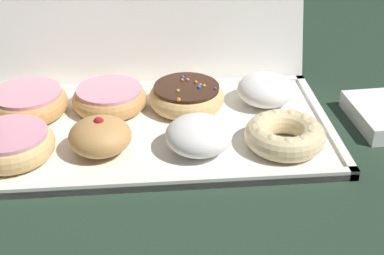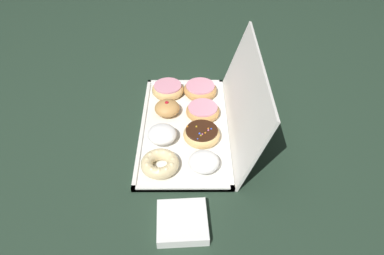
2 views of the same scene
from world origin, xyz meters
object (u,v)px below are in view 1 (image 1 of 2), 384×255
object	(u,v)px
donut_box	(150,130)
powdered_filled_donut_2	(199,135)
jelly_filled_donut_1	(101,136)
pink_frosted_donut_4	(28,102)
pink_frosted_donut_5	(110,98)
sprinkle_donut_6	(187,96)
cruller_donut_3	(286,134)
pink_frosted_donut_0	(12,144)
powdered_filled_donut_7	(266,90)

from	to	relation	value
donut_box	powdered_filled_donut_2	bearing A→B (deg)	-45.77
donut_box	jelly_filled_donut_1	distance (m)	0.09
powdered_filled_donut_2	pink_frosted_donut_4	bearing A→B (deg)	153.45
pink_frosted_donut_5	sprinkle_donut_6	world-z (taller)	sprinkle_donut_6
cruller_donut_3	pink_frosted_donut_4	bearing A→B (deg)	161.34
pink_frosted_donut_0	powdered_filled_donut_2	bearing A→B (deg)	-1.32
cruller_donut_3	sprinkle_donut_6	xyz separation A→B (m)	(-0.12, 0.12, 0.00)
cruller_donut_3	jelly_filled_donut_1	bearing A→B (deg)	177.97
jelly_filled_donut_1	sprinkle_donut_6	bearing A→B (deg)	42.35
donut_box	pink_frosted_donut_4	size ratio (longest dim) A/B	4.41
powdered_filled_donut_2	powdered_filled_donut_7	world-z (taller)	same
pink_frosted_donut_4	powdered_filled_donut_2	bearing A→B (deg)	-26.55
jelly_filled_donut_1	sprinkle_donut_6	xyz separation A→B (m)	(0.12, 0.11, -0.00)
jelly_filled_donut_1	cruller_donut_3	world-z (taller)	jelly_filled_donut_1
powdered_filled_donut_2	sprinkle_donut_6	size ratio (longest dim) A/B	0.78
pink_frosted_donut_4	cruller_donut_3	bearing A→B (deg)	-18.66
sprinkle_donut_6	powdered_filled_donut_7	xyz separation A→B (m)	(0.12, 0.00, 0.00)
cruller_donut_3	pink_frosted_donut_4	world-z (taller)	pink_frosted_donut_4
jelly_filled_donut_1	powdered_filled_donut_2	world-z (taller)	jelly_filled_donut_1
powdered_filled_donut_7	cruller_donut_3	bearing A→B (deg)	-89.40
powdered_filled_donut_2	powdered_filled_donut_7	bearing A→B (deg)	47.23
jelly_filled_donut_1	sprinkle_donut_6	world-z (taller)	jelly_filled_donut_1
cruller_donut_3	pink_frosted_donut_4	distance (m)	0.38
powdered_filled_donut_7	donut_box	bearing A→B (deg)	-162.00
jelly_filled_donut_1	pink_frosted_donut_4	xyz separation A→B (m)	(-0.11, 0.11, -0.00)
cruller_donut_3	powdered_filled_donut_7	world-z (taller)	powdered_filled_donut_7
pink_frosted_donut_5	sprinkle_donut_6	size ratio (longest dim) A/B	0.98
cruller_donut_3	pink_frosted_donut_4	xyz separation A→B (m)	(-0.36, 0.12, 0.00)
jelly_filled_donut_1	pink_frosted_donut_5	world-z (taller)	jelly_filled_donut_1
pink_frosted_donut_4	pink_frosted_donut_5	distance (m)	0.12
pink_frosted_donut_4	sprinkle_donut_6	xyz separation A→B (m)	(0.24, -0.00, -0.00)
jelly_filled_donut_1	pink_frosted_donut_0	bearing A→B (deg)	-178.47
powdered_filled_donut_2	jelly_filled_donut_1	bearing A→B (deg)	176.16
jelly_filled_donut_1	powdered_filled_donut_7	size ratio (longest dim) A/B	0.96
pink_frosted_donut_5	powdered_filled_donut_7	xyz separation A→B (m)	(0.24, -0.00, 0.01)
powdered_filled_donut_2	pink_frosted_donut_4	size ratio (longest dim) A/B	0.75
powdered_filled_donut_7	jelly_filled_donut_1	bearing A→B (deg)	-154.72
pink_frosted_donut_0	powdered_filled_donut_2	distance (m)	0.25
pink_frosted_donut_0	powdered_filled_donut_7	size ratio (longest dim) A/B	1.31
cruller_donut_3	sprinkle_donut_6	distance (m)	0.17
donut_box	pink_frosted_donut_5	distance (m)	0.09
jelly_filled_donut_1	pink_frosted_donut_4	distance (m)	0.16
pink_frosted_donut_0	pink_frosted_donut_4	bearing A→B (deg)	88.80
powdered_filled_donut_2	pink_frosted_donut_5	bearing A→B (deg)	133.85
powdered_filled_donut_7	pink_frosted_donut_5	bearing A→B (deg)	179.29
pink_frosted_donut_0	pink_frosted_donut_4	xyz separation A→B (m)	(0.00, 0.12, 0.00)
donut_box	pink_frosted_donut_5	bearing A→B (deg)	133.43
cruller_donut_3	pink_frosted_donut_5	xyz separation A→B (m)	(-0.24, 0.13, -0.00)
powdered_filled_donut_2	sprinkle_donut_6	xyz separation A→B (m)	(-0.01, 0.12, -0.00)
pink_frosted_donut_4	sprinkle_donut_6	world-z (taller)	sprinkle_donut_6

